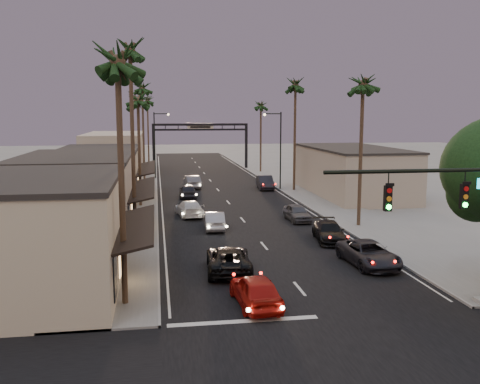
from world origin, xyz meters
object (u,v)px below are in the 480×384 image
object	(u,v)px
palm_ld	(142,85)
palm_ra	(363,78)
palm_rc	(261,102)
curbside_near	(369,254)
curbside_black	(329,232)
palm_lc	(138,96)
palm_rb	(296,81)
arch	(200,134)
palm_far	(147,98)
oncoming_pickup	(229,259)
oncoming_silver	(215,220)
streetlight_right	(278,144)
streetlight_left	(157,140)
traffic_signal	(479,208)
palm_lb	(130,44)
oncoming_red	(256,290)
palm_la	(117,52)

from	to	relation	value
palm_ld	palm_ra	world-z (taller)	palm_ld
palm_ld	palm_rc	bearing A→B (deg)	27.62
palm_rc	curbside_near	size ratio (longest dim) A/B	2.40
curbside_black	palm_ra	bearing A→B (deg)	56.08
palm_lc	curbside_black	world-z (taller)	palm_lc
palm_ld	palm_rb	bearing A→B (deg)	-32.60
arch	palm_far	world-z (taller)	palm_far
palm_ld	curbside_near	size ratio (longest dim) A/B	2.80
palm_rb	palm_far	world-z (taller)	palm_rb
oncoming_pickup	oncoming_silver	bearing A→B (deg)	-87.69
streetlight_right	streetlight_left	distance (m)	18.99
palm_ra	curbside_near	size ratio (longest dim) A/B	2.60
palm_lc	palm_ld	distance (m)	19.10
streetlight_left	palm_ra	xyz separation A→B (m)	(15.52, -34.00, 6.11)
traffic_signal	oncoming_pickup	bearing A→B (deg)	133.02
palm_far	oncoming_pickup	world-z (taller)	palm_far
arch	palm_ld	distance (m)	18.61
palm_rb	palm_far	bearing A→B (deg)	116.43
palm_lb	oncoming_red	size ratio (longest dim) A/B	3.45
palm_rc	oncoming_silver	world-z (taller)	palm_rc
traffic_signal	curbside_near	size ratio (longest dim) A/B	1.68
arch	curbside_near	size ratio (longest dim) A/B	2.99
streetlight_right	palm_la	size ratio (longest dim) A/B	0.68
palm_lb	curbside_near	distance (m)	20.52
traffic_signal	oncoming_silver	size ratio (longest dim) A/B	2.06
traffic_signal	palm_rc	size ratio (longest dim) A/B	0.70
palm_ra	palm_ld	bearing A→B (deg)	119.02
palm_lb	palm_ra	distance (m)	17.42
palm_lc	oncoming_red	xyz separation A→B (m)	(5.96, -28.02, -9.72)
palm_rb	streetlight_left	bearing A→B (deg)	137.95
palm_ld	oncoming_red	xyz separation A→B (m)	(5.96, -47.02, -11.67)
palm_far	curbside_black	distance (m)	60.77
arch	oncoming_pickup	bearing A→B (deg)	-93.20
palm_la	palm_lc	bearing A→B (deg)	90.00
palm_lc	palm_rb	distance (m)	19.07
streetlight_left	palm_rb	size ratio (longest dim) A/B	0.63
palm_ld	traffic_signal	bearing A→B (deg)	-74.35
palm_la	oncoming_red	world-z (taller)	palm_la
traffic_signal	arch	distance (m)	66.24
streetlight_left	palm_far	size ratio (longest dim) A/B	0.68
palm_rc	palm_lc	bearing A→B (deg)	-121.56
oncoming_pickup	curbside_black	distance (m)	10.01
palm_lb	palm_ld	distance (m)	33.01
palm_far	curbside_black	bearing A→B (deg)	-77.41
palm_lc	oncoming_pickup	bearing A→B (deg)	-76.41
arch	palm_ld	bearing A→B (deg)	-119.83
palm_far	oncoming_red	xyz separation A→B (m)	(5.66, -70.02, -10.69)
palm_la	curbside_near	size ratio (longest dim) A/B	2.60
palm_ra	oncoming_silver	distance (m)	15.63
palm_ld	palm_far	size ratio (longest dim) A/B	1.08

